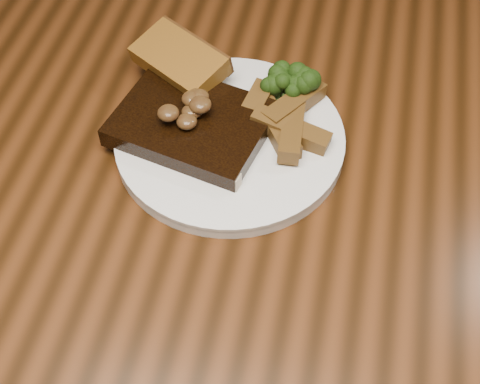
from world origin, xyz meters
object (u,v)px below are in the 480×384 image
object	(u,v)px
chair_far	(340,54)
plate	(230,141)
potato_wedges	(279,139)
garlic_bread	(181,73)
dining_table	(230,249)
steak	(192,124)

from	to	relation	value
chair_far	plate	xyz separation A→B (m)	(-0.10, -0.52, 0.29)
potato_wedges	garlic_bread	bearing A→B (deg)	149.21
chair_far	potato_wedges	size ratio (longest dim) A/B	7.46
dining_table	steak	distance (m)	0.15
plate	potato_wedges	xyz separation A→B (m)	(0.05, -0.00, 0.02)
garlic_bread	chair_far	bearing A→B (deg)	100.12
dining_table	garlic_bread	bearing A→B (deg)	121.21
dining_table	plate	distance (m)	0.13
steak	garlic_bread	distance (m)	0.08
plate	garlic_bread	xyz separation A→B (m)	(-0.08, 0.08, 0.02)
potato_wedges	plate	bearing A→B (deg)	178.01
chair_far	potato_wedges	world-z (taller)	chair_far
chair_far	plate	distance (m)	0.60
steak	potato_wedges	world-z (taller)	same
steak	garlic_bread	world-z (taller)	same
dining_table	chair_far	distance (m)	0.63
garlic_bread	potato_wedges	distance (m)	0.15
plate	chair_far	bearing A→B (deg)	79.51
steak	garlic_bread	size ratio (longest dim) A/B	1.49
chair_far	garlic_bread	distance (m)	0.57
plate	potato_wedges	bearing A→B (deg)	-1.99
chair_far	steak	bearing A→B (deg)	51.18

